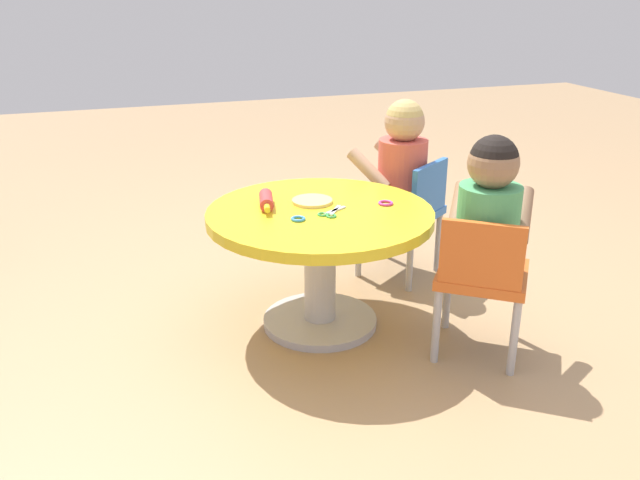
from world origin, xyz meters
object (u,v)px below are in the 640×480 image
object	(u,v)px
craft_scissors	(331,213)
craft_table	(320,241)
child_chair_right	(407,211)
seated_child_right	(402,160)
seated_child_left	(489,210)
child_chair_left	(482,276)
rolling_pin	(266,200)

from	to	relation	value
craft_scissors	craft_table	bearing A→B (deg)	23.58
craft_table	child_chair_right	bearing A→B (deg)	-58.46
seated_child_right	seated_child_left	bearing A→B (deg)	179.39
craft_scissors	child_chair_left	bearing A→B (deg)	-127.82
seated_child_left	child_chair_right	xyz separation A→B (m)	(0.67, -0.03, -0.23)
craft_table	child_chair_right	size ratio (longest dim) A/B	1.56
seated_child_right	rolling_pin	distance (m)	0.71
child_chair_right	craft_scissors	size ratio (longest dim) A/B	3.97
seated_child_right	rolling_pin	xyz separation A→B (m)	(-0.24, 0.66, -0.04)
craft_table	craft_scissors	world-z (taller)	craft_scissors
craft_table	rolling_pin	distance (m)	0.25
child_chair_left	rolling_pin	xyz separation A→B (m)	(0.49, 0.63, 0.19)
craft_scissors	rolling_pin	bearing A→B (deg)	52.26
craft_table	child_chair_left	xyz separation A→B (m)	(-0.39, -0.46, -0.04)
craft_table	rolling_pin	bearing A→B (deg)	59.92
seated_child_left	seated_child_right	size ratio (longest dim) A/B	1.00
child_chair_left	seated_child_right	xyz separation A→B (m)	(0.73, -0.03, 0.23)
craft_table	child_chair_left	size ratio (longest dim) A/B	1.56
craft_table	seated_child_left	distance (m)	0.62
child_chair_left	child_chair_right	world-z (taller)	same
seated_child_left	craft_scissors	size ratio (longest dim) A/B	3.78
seated_child_left	rolling_pin	world-z (taller)	seated_child_left
child_chair_right	rolling_pin	world-z (taller)	child_chair_right
seated_child_left	craft_scissors	distance (m)	0.55
rolling_pin	child_chair_right	bearing A→B (deg)	-72.87
seated_child_left	craft_scissors	bearing A→B (deg)	56.35
seated_child_left	rolling_pin	bearing A→B (deg)	55.07
child_chair_left	seated_child_right	bearing A→B (deg)	-2.46
child_chair_left	craft_scissors	distance (m)	0.57
seated_child_left	seated_child_right	world-z (taller)	same
seated_child_left	child_chair_left	bearing A→B (deg)	142.92
seated_child_left	child_chair_right	size ratio (longest dim) A/B	0.95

